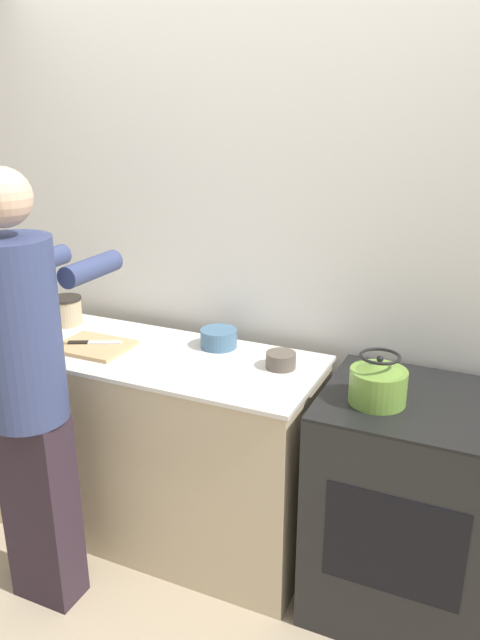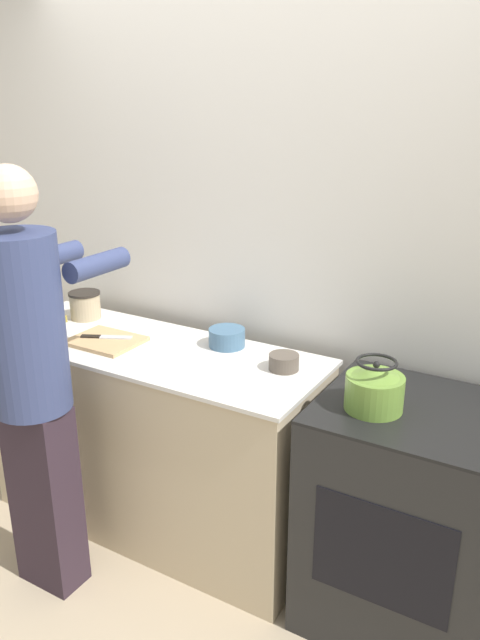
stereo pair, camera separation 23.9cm
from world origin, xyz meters
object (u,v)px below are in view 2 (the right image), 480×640
Objects in this scene: kettle at (375,389)px; canister_jar at (85,305)px; cutting_board at (106,341)px; oven at (406,516)px; bowl_prep at (227,338)px; knife at (105,337)px; person at (32,374)px.

canister_jar is at bearing 172.64° from kettle.
oven is at bearing 3.54° from cutting_board.
bowl_prep is at bearing 162.41° from kettle.
knife is (-1.42, -0.07, 0.49)m from oven.
oven is 5.94× the size of canister_jar.
oven is 4.13× the size of knife.
bowl_prep is 0.82m from canister_jar.
oven is at bearing -3.96° from canister_jar.
bowl_prep is (-0.91, 0.16, 0.51)m from oven.
knife is 0.36m from canister_jar.
cutting_board reaches higher than oven.
knife is 1.08× the size of kettle.
canister_jar is at bearing 121.36° from knife.
kettle is 1.33× the size of canister_jar.
oven is at bearing -9.90° from bowl_prep.
bowl_prep reaches higher than oven.
person is 10.91× the size of bowl_prep.
person reaches higher than knife.
person reaches higher than cutting_board.
cutting_board is (-1.41, -0.09, 0.48)m from oven.
canister_jar reaches higher than oven.
person is 7.85× the size of knife.
oven is 4.46× the size of kettle.
cutting_board is at bearing -33.13° from canister_jar.
knife reaches higher than oven.
person reaches higher than canister_jar.
kettle is 1.29× the size of bowl_prep.
person reaches higher than oven.
person is at bearing -84.03° from cutting_board.
canister_jar reaches higher than knife.
kettle reaches higher than bowl_prep.
kettle is at bearing -26.32° from knife.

